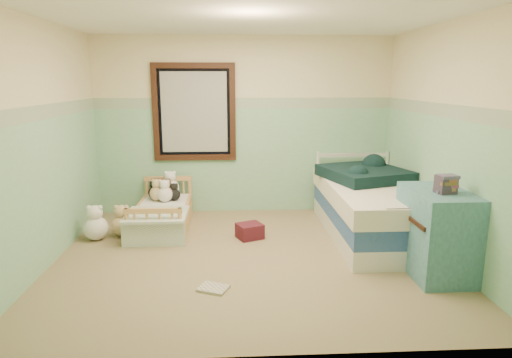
{
  "coord_description": "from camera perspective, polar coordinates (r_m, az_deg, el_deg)",
  "views": [
    {
      "loc": [
        -0.17,
        -4.56,
        1.89
      ],
      "look_at": [
        0.09,
        0.35,
        0.79
      ],
      "focal_mm": 31.2,
      "sensor_mm": 36.0,
      "label": 1
    }
  ],
  "objects": [
    {
      "name": "floor",
      "position": [
        4.95,
        -0.87,
        -10.04
      ],
      "size": [
        4.2,
        3.6,
        0.02
      ],
      "primitive_type": "cube",
      "color": "#8F7F58",
      "rests_on": "ground"
    },
    {
      "name": "ceiling",
      "position": [
        4.61,
        -0.97,
        20.28
      ],
      "size": [
        4.2,
        3.6,
        0.02
      ],
      "primitive_type": "cube",
      "color": "white",
      "rests_on": "wall_back"
    },
    {
      "name": "wall_back",
      "position": [
        6.4,
        -1.54,
        6.8
      ],
      "size": [
        4.2,
        0.04,
        2.5
      ],
      "primitive_type": "cube",
      "color": "beige",
      "rests_on": "floor"
    },
    {
      "name": "wall_front",
      "position": [
        2.84,
        0.49,
        -0.45
      ],
      "size": [
        4.2,
        0.04,
        2.5
      ],
      "primitive_type": "cube",
      "color": "beige",
      "rests_on": "floor"
    },
    {
      "name": "wall_left",
      "position": [
        4.99,
        -25.82,
        3.93
      ],
      "size": [
        0.04,
        3.6,
        2.5
      ],
      "primitive_type": "cube",
      "color": "beige",
      "rests_on": "floor"
    },
    {
      "name": "wall_right",
      "position": [
        5.14,
        23.26,
        4.38
      ],
      "size": [
        0.04,
        3.6,
        2.5
      ],
      "primitive_type": "cube",
      "color": "beige",
      "rests_on": "floor"
    },
    {
      "name": "wainscot_mint",
      "position": [
        6.45,
        -1.52,
        2.36
      ],
      "size": [
        4.2,
        0.01,
        1.5
      ],
      "primitive_type": "cube",
      "color": "#7AB18B",
      "rests_on": "floor"
    },
    {
      "name": "border_strip",
      "position": [
        6.36,
        -1.56,
        9.7
      ],
      "size": [
        4.2,
        0.01,
        0.15
      ],
      "primitive_type": "cube",
      "color": "#4C7156",
      "rests_on": "wall_back"
    },
    {
      "name": "window_frame",
      "position": [
        6.36,
        -7.93,
        8.46
      ],
      "size": [
        1.16,
        0.06,
        1.36
      ],
      "primitive_type": "cube",
      "color": "black",
      "rests_on": "wall_back"
    },
    {
      "name": "window_blinds",
      "position": [
        6.37,
        -7.92,
        8.46
      ],
      "size": [
        0.92,
        0.01,
        1.12
      ],
      "primitive_type": "cube",
      "color": "#B9B9B3",
      "rests_on": "window_frame"
    },
    {
      "name": "toddler_bed_frame",
      "position": [
        5.97,
        -11.89,
        -5.33
      ],
      "size": [
        0.67,
        1.34,
        0.17
      ],
      "primitive_type": "cube",
      "color": "#B87F44",
      "rests_on": "floor"
    },
    {
      "name": "toddler_mattress",
      "position": [
        5.93,
        -11.96,
        -3.98
      ],
      "size": [
        0.61,
        1.28,
        0.12
      ],
      "primitive_type": "cube",
      "color": "white",
      "rests_on": "toddler_bed_frame"
    },
    {
      "name": "patchwork_quilt",
      "position": [
        5.51,
        -12.64,
        -4.46
      ],
      "size": [
        0.73,
        0.67,
        0.03
      ],
      "primitive_type": "cube",
      "color": "#7DAEDB",
      "rests_on": "toddler_mattress"
    },
    {
      "name": "plush_bed_brown",
      "position": [
        6.39,
        -12.68,
        -1.43
      ],
      "size": [
        0.18,
        0.18,
        0.18
      ],
      "primitive_type": "sphere",
      "color": "brown",
      "rests_on": "toddler_mattress"
    },
    {
      "name": "plush_bed_white",
      "position": [
        6.35,
        -10.91,
        -1.12
      ],
      "size": [
        0.25,
        0.25,
        0.25
      ],
      "primitive_type": "sphere",
      "color": "white",
      "rests_on": "toddler_mattress"
    },
    {
      "name": "plush_bed_tan",
      "position": [
        6.17,
        -12.56,
        -1.81
      ],
      "size": [
        0.2,
        0.2,
        0.2
      ],
      "primitive_type": "sphere",
      "color": "tan",
      "rests_on": "toddler_mattress"
    },
    {
      "name": "plush_bed_dark",
      "position": [
        6.14,
        -10.43,
        -1.98
      ],
      "size": [
        0.16,
        0.16,
        0.16
      ],
      "primitive_type": "sphere",
      "color": "black",
      "rests_on": "toddler_mattress"
    },
    {
      "name": "plush_floor_cream",
      "position": [
        5.73,
        -19.85,
        -5.94
      ],
      "size": [
        0.29,
        0.29,
        0.29
      ],
      "primitive_type": "sphere",
      "color": "white",
      "rests_on": "floor"
    },
    {
      "name": "plush_floor_tan",
      "position": [
        5.77,
        -16.75,
        -5.72
      ],
      "size": [
        0.27,
        0.27,
        0.27
      ],
      "primitive_type": "sphere",
      "color": "tan",
      "rests_on": "floor"
    },
    {
      "name": "twin_bed_frame",
      "position": [
        5.71,
        14.72,
        -6.05
      ],
      "size": [
        1.07,
        2.13,
        0.22
      ],
      "primitive_type": "cube",
      "color": "silver",
      "rests_on": "floor"
    },
    {
      "name": "twin_boxspring",
      "position": [
        5.65,
        14.84,
        -3.93
      ],
      "size": [
        1.07,
        2.13,
        0.22
      ],
      "primitive_type": "cube",
      "color": "navy",
      "rests_on": "twin_bed_frame"
    },
    {
      "name": "twin_mattress",
      "position": [
        5.59,
        14.97,
        -1.76
      ],
      "size": [
        1.11,
        2.18,
        0.22
      ],
      "primitive_type": "cube",
      "color": "white",
      "rests_on": "twin_boxspring"
    },
    {
      "name": "teal_blanket",
      "position": [
        5.81,
        13.7,
        0.67
      ],
      "size": [
        1.15,
        1.19,
        0.14
      ],
      "primitive_type": "cube",
      "rotation": [
        0.0,
        0.0,
        0.31
      ],
      "color": "black",
      "rests_on": "twin_mattress"
    },
    {
      "name": "dresser",
      "position": [
        4.75,
        22.12,
        -6.38
      ],
      "size": [
        0.53,
        0.85,
        0.85
      ],
      "primitive_type": "cube",
      "color": "#3B6276",
      "rests_on": "floor"
    },
    {
      "name": "book_stack",
      "position": [
        4.53,
        23.17,
        -0.64
      ],
      "size": [
        0.19,
        0.16,
        0.17
      ],
      "primitive_type": "cube",
      "rotation": [
        0.0,
        0.0,
        0.2
      ],
      "color": "#4C2B2C",
      "rests_on": "dresser"
    },
    {
      "name": "red_pillow",
      "position": [
        5.47,
        -0.81,
        -6.68
      ],
      "size": [
        0.36,
        0.35,
        0.18
      ],
      "primitive_type": "cube",
      "rotation": [
        0.0,
        0.0,
        0.4
      ],
      "color": "maroon",
      "rests_on": "floor"
    },
    {
      "name": "floor_book",
      "position": [
        4.24,
        -5.49,
        -13.78
      ],
      "size": [
        0.32,
        0.29,
        0.02
      ],
      "primitive_type": "cube",
      "rotation": [
        0.0,
        0.0,
        -0.41
      ],
      "color": "#F7C652",
      "rests_on": "floor"
    },
    {
      "name": "extra_plush_0",
      "position": [
        6.21,
        -11.31,
        -1.79
      ],
      "size": [
        0.17,
        0.17,
        0.17
      ],
      "primitive_type": "sphere",
      "color": "brown",
      "rests_on": "toddler_mattress"
    },
    {
      "name": "extra_plush_1",
      "position": [
        6.14,
        -11.44,
        -1.8
      ],
      "size": [
        0.21,
        0.21,
        0.21
      ],
      "primitive_type": "sphere",
      "color": "brown",
      "rests_on": "toddler_mattress"
    },
    {
      "name": "extra_plush_2",
      "position": [
        6.31,
        -12.95,
        -1.7
      ],
      "size": [
        0.16,
        0.16,
        0.16
      ],
      "primitive_type": "sphere",
      "color": "black",
      "rests_on": "toddler_mattress"
    },
    {
      "name": "extra_plush_3",
      "position": [
        6.09,
        -11.59,
        -1.94
      ],
      "size": [
        0.2,
        0.2,
        0.2
      ],
      "primitive_type": "sphere",
      "color": "white",
      "rests_on": "toddler_mattress"
    }
  ]
}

